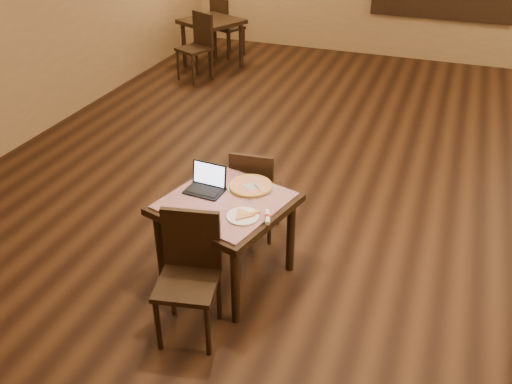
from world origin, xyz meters
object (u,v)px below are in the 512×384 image
at_px(chair_main_far, 254,189).
at_px(chair_main_near, 189,268).
at_px(tiled_table, 226,211).
at_px(other_table_b, 212,28).
at_px(laptop, 207,183).
at_px(other_table_b_chair_far, 224,24).
at_px(other_table_b_chair_near, 198,43).
at_px(pizza_pan, 251,187).

bearing_deg(chair_main_far, chair_main_near, 83.67).
xyz_separation_m(tiled_table, other_table_b, (-2.40, 5.00, 0.00)).
relative_size(laptop, other_table_b, 0.28).
distance_m(chair_main_far, other_table_b_chair_far, 5.56).
height_order(tiled_table, other_table_b_chair_far, other_table_b_chair_far).
bearing_deg(laptop, other_table_b_chair_near, 120.49).
xyz_separation_m(laptop, other_table_b_chair_far, (-2.24, 5.52, -0.23)).
bearing_deg(other_table_b_chair_far, laptop, 136.84).
relative_size(tiled_table, other_table_b_chair_near, 1.09).
height_order(tiled_table, chair_main_near, chair_main_near).
relative_size(chair_main_far, other_table_b_chair_far, 0.87).
bearing_deg(other_table_b, pizza_pan, -37.36).
bearing_deg(laptop, chair_main_far, 72.21).
distance_m(other_table_b_chair_near, other_table_b_chair_far, 1.22).
bearing_deg(tiled_table, other_table_b_chair_far, 128.42).
distance_m(chair_main_far, laptop, 0.64).
height_order(laptop, pizza_pan, laptop).
xyz_separation_m(other_table_b, other_table_b_chair_far, (-0.04, 0.61, -0.08)).
bearing_deg(pizza_pan, chair_main_far, 106.48).
relative_size(laptop, pizza_pan, 0.83).
bearing_deg(other_table_b, other_table_b_chair_near, -61.67).
bearing_deg(other_table_b_chair_far, pizza_pan, 140.21).
relative_size(pizza_pan, other_table_b_chair_far, 0.36).
bearing_deg(other_table_b, chair_main_far, -36.46).
bearing_deg(chair_main_near, laptop, 92.54).
xyz_separation_m(laptop, other_table_b, (-2.20, 4.91, -0.15)).
distance_m(tiled_table, pizza_pan, 0.29).
distance_m(tiled_table, other_table_b_chair_far, 6.12).
xyz_separation_m(laptop, other_table_b_chair_near, (-2.16, 4.30, -0.23)).
bearing_deg(tiled_table, other_table_b, 130.57).
bearing_deg(chair_main_far, other_table_b_chair_near, -63.07).
relative_size(other_table_b, other_table_b_chair_near, 1.09).
xyz_separation_m(other_table_b_chair_near, other_table_b_chair_far, (-0.08, 1.22, 0.00)).
height_order(other_table_b_chair_near, other_table_b_chair_far, same).
xyz_separation_m(tiled_table, other_table_b_chair_near, (-2.36, 4.39, -0.08)).
distance_m(chair_main_near, other_table_b_chair_near, 5.53).
bearing_deg(chair_main_far, pizza_pan, 101.29).
distance_m(tiled_table, other_table_b_chair_near, 4.99).
bearing_deg(chair_main_near, other_table_b, 101.16).
distance_m(pizza_pan, other_table_b_chair_near, 4.84).
distance_m(pizza_pan, other_table_b, 5.39).
relative_size(other_table_b_chair_near, other_table_b_chair_far, 1.00).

